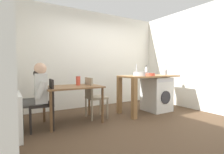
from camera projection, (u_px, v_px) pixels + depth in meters
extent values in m
plane|color=#4C3826|center=(130.00, 121.00, 3.58)|extent=(5.46, 5.46, 0.00)
cube|color=silver|center=(93.00, 59.00, 5.00)|extent=(4.60, 0.10, 2.70)
cube|color=silver|center=(6.00, 50.00, 2.39)|extent=(0.10, 3.80, 2.70)
cube|color=white|center=(10.00, 39.00, 2.67)|extent=(0.01, 0.90, 1.10)
cube|color=beige|center=(10.00, 39.00, 2.67)|extent=(0.02, 0.96, 0.06)
cube|color=silver|center=(194.00, 59.00, 4.62)|extent=(0.10, 3.80, 2.70)
cube|color=white|center=(18.00, 115.00, 2.77)|extent=(0.10, 0.80, 0.70)
cube|color=brown|center=(73.00, 87.00, 3.47)|extent=(1.10, 0.76, 0.03)
cylinder|color=brown|center=(51.00, 112.00, 2.95)|extent=(0.05, 0.05, 0.71)
cylinder|color=brown|center=(103.00, 105.00, 3.47)|extent=(0.05, 0.05, 0.71)
cylinder|color=brown|center=(44.00, 105.00, 3.51)|extent=(0.05, 0.05, 0.71)
cylinder|color=brown|center=(89.00, 100.00, 4.03)|extent=(0.05, 0.05, 0.71)
cube|color=black|center=(41.00, 105.00, 3.08)|extent=(0.43, 0.43, 0.04)
cube|color=black|center=(51.00, 92.00, 3.15)|extent=(0.07, 0.38, 0.45)
cylinder|color=black|center=(31.00, 121.00, 2.85)|extent=(0.04, 0.04, 0.45)
cylinder|color=black|center=(30.00, 116.00, 3.17)|extent=(0.04, 0.04, 0.45)
cylinder|color=black|center=(53.00, 118.00, 3.01)|extent=(0.04, 0.04, 0.45)
cylinder|color=black|center=(51.00, 113.00, 3.33)|extent=(0.04, 0.04, 0.45)
cube|color=gray|center=(96.00, 98.00, 3.81)|extent=(0.42, 0.42, 0.04)
cube|color=gray|center=(89.00, 88.00, 3.71)|extent=(0.05, 0.38, 0.45)
cylinder|color=gray|center=(100.00, 105.00, 4.07)|extent=(0.04, 0.04, 0.45)
cylinder|color=gray|center=(107.00, 108.00, 3.75)|extent=(0.04, 0.04, 0.45)
cylinder|color=gray|center=(86.00, 107.00, 3.89)|extent=(0.04, 0.04, 0.45)
cylinder|color=gray|center=(92.00, 110.00, 3.58)|extent=(0.04, 0.04, 0.45)
cylinder|color=#595651|center=(20.00, 121.00, 2.86)|extent=(0.11, 0.11, 0.45)
cylinder|color=#595651|center=(20.00, 118.00, 3.02)|extent=(0.11, 0.11, 0.45)
cylinder|color=#595651|center=(30.00, 104.00, 2.92)|extent=(0.41, 0.17, 0.14)
cylinder|color=#595651|center=(30.00, 102.00, 3.08)|extent=(0.41, 0.17, 0.14)
cube|color=silver|center=(41.00, 88.00, 3.06)|extent=(0.23, 0.35, 0.52)
cylinder|color=silver|center=(40.00, 90.00, 2.87)|extent=(0.19, 0.10, 0.31)
cylinder|color=silver|center=(39.00, 88.00, 3.24)|extent=(0.19, 0.10, 0.31)
sphere|color=tan|center=(40.00, 69.00, 3.04)|extent=(0.21, 0.21, 0.21)
sphere|color=black|center=(37.00, 73.00, 3.02)|extent=(0.12, 0.12, 0.12)
cube|color=#9E7042|center=(149.00, 76.00, 4.30)|extent=(1.50, 0.68, 0.04)
cube|color=olive|center=(134.00, 99.00, 3.71)|extent=(0.10, 0.10, 0.88)
cube|color=olive|center=(119.00, 95.00, 4.21)|extent=(0.10, 0.10, 0.88)
cube|color=silver|center=(156.00, 94.00, 4.46)|extent=(0.60, 0.60, 0.86)
cylinder|color=black|center=(166.00, 97.00, 4.20)|extent=(0.32, 0.02, 0.32)
cube|color=#B2B2B7|center=(166.00, 80.00, 4.18)|extent=(0.54, 0.01, 0.08)
cylinder|color=#9EA0A5|center=(141.00, 74.00, 4.16)|extent=(0.38, 0.38, 0.09)
cylinder|color=#B2B2B7|center=(136.00, 70.00, 4.31)|extent=(0.02, 0.02, 0.28)
cylinder|color=silver|center=(146.00, 72.00, 4.37)|extent=(0.06, 0.06, 0.18)
cone|color=silver|center=(146.00, 67.00, 4.37)|extent=(0.05, 0.05, 0.05)
cylinder|color=#262626|center=(146.00, 66.00, 4.36)|extent=(0.02, 0.02, 0.02)
cylinder|color=#D84C38|center=(150.00, 74.00, 4.04)|extent=(0.23, 0.23, 0.06)
cylinder|color=maroon|center=(150.00, 74.00, 4.04)|extent=(0.18, 0.18, 0.03)
cylinder|color=gray|center=(165.00, 72.00, 4.66)|extent=(0.11, 0.11, 0.13)
cylinder|color=#99724C|center=(165.00, 67.00, 4.65)|extent=(0.01, 0.04, 0.18)
cylinder|color=#99724C|center=(166.00, 67.00, 4.65)|extent=(0.01, 0.05, 0.18)
cylinder|color=#D84C38|center=(78.00, 81.00, 3.63)|extent=(0.09, 0.09, 0.19)
cube|color=#B2B2B7|center=(151.00, 75.00, 4.19)|extent=(0.15, 0.06, 0.01)
cube|color=#262628|center=(151.00, 75.00, 4.19)|extent=(0.15, 0.06, 0.01)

